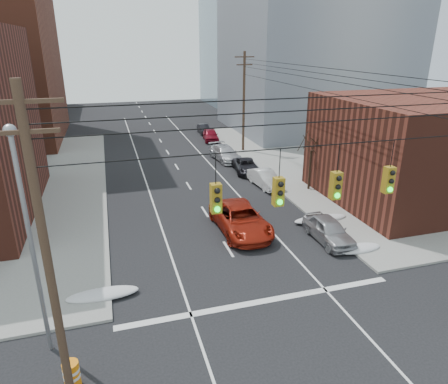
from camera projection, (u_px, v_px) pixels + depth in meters
sidewalk_ne at (418, 154)px, 44.97m from camera, size 40.00×40.00×0.15m
building_office at (314, 37)px, 54.54m from camera, size 22.00×20.00×25.00m
building_glass at (259, 47)px, 78.95m from camera, size 20.00×18.00×22.00m
building_storefront at (433, 149)px, 31.33m from camera, size 16.00×12.00×8.00m
utility_pole_left at (47, 257)px, 12.02m from camera, size 2.20×0.28×11.00m
utility_pole_far at (244, 101)px, 44.35m from camera, size 2.20×0.28×11.00m
traffic_signals at (308, 187)px, 13.78m from camera, size 17.00×0.42×2.02m
street_light at (28, 227)px, 14.54m from camera, size 0.44×0.44×9.32m
bare_tree at (310, 164)px, 33.29m from camera, size 2.09×2.20×4.93m
snow_nw at (103, 294)px, 19.66m from camera, size 3.50×1.08×0.42m
snow_ne at (358, 249)px, 24.02m from camera, size 3.00×1.08×0.42m
snow_east_far at (320, 219)px, 28.06m from camera, size 4.00×1.08×0.42m
red_pickup at (241, 219)px, 26.41m from camera, size 3.04×6.34×1.74m
parked_car_a at (329, 230)px, 25.16m from camera, size 1.81×4.48×1.52m
parked_car_b at (265, 179)px, 34.76m from camera, size 1.96×4.52×1.45m
parked_car_c at (246, 166)px, 38.67m from camera, size 2.69×4.80×1.27m
parked_car_d at (225, 153)px, 42.55m from camera, size 2.68×5.46×1.53m
parked_car_e at (211, 135)px, 51.04m from camera, size 2.36×4.60×1.50m
parked_car_f at (204, 129)px, 55.19m from camera, size 1.45×3.81×1.24m
lot_car_b at (8, 170)px, 36.42m from camera, size 5.77×3.41×1.51m
construction_barrel at (72, 374)px, 14.49m from camera, size 0.74×0.74×1.06m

